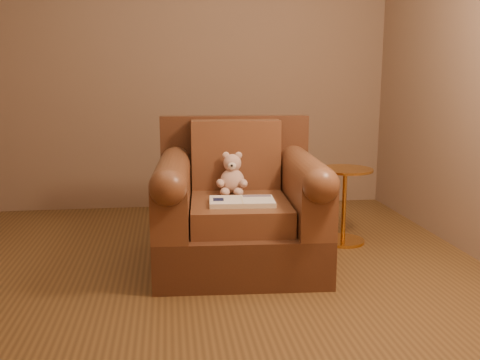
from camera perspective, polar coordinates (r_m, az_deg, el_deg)
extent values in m
plane|color=brown|center=(3.32, -5.82, -10.96)|extent=(4.00, 4.00, 0.00)
cube|color=#866952|center=(5.08, -6.93, 12.22)|extent=(4.00, 0.02, 2.70)
cube|color=#866952|center=(1.09, -3.41, 16.82)|extent=(4.00, 0.02, 2.70)
cube|color=#4E2C1A|center=(3.57, -0.12, -6.72)|extent=(1.13, 1.08, 0.30)
cube|color=#4E2C1A|center=(3.90, -0.58, 2.03)|extent=(1.07, 0.17, 0.66)
cube|color=brown|center=(3.46, -0.06, -3.38)|extent=(0.66, 0.78, 0.16)
cube|color=brown|center=(3.76, -0.45, 2.75)|extent=(0.63, 0.21, 0.48)
cube|color=brown|center=(3.43, -7.17, -2.02)|extent=(0.27, 0.92, 0.34)
cube|color=brown|center=(3.49, 6.94, -1.79)|extent=(0.27, 0.92, 0.34)
cylinder|color=brown|center=(3.40, -7.24, 0.78)|extent=(0.27, 0.92, 0.21)
cylinder|color=brown|center=(3.46, 7.00, 0.96)|extent=(0.27, 0.92, 0.21)
ellipsoid|color=#D5AA95|center=(3.62, -0.83, -0.13)|extent=(0.17, 0.15, 0.18)
sphere|color=#D5AA95|center=(3.61, -0.83, 1.82)|extent=(0.12, 0.12, 0.12)
ellipsoid|color=#D5AA95|center=(3.61, -1.51, 2.64)|extent=(0.05, 0.03, 0.05)
ellipsoid|color=#D5AA95|center=(3.60, -0.15, 2.64)|extent=(0.05, 0.03, 0.05)
ellipsoid|color=beige|center=(3.55, -0.86, 1.49)|extent=(0.06, 0.04, 0.05)
sphere|color=black|center=(3.53, -0.88, 1.55)|extent=(0.02, 0.02, 0.02)
ellipsoid|color=#D5AA95|center=(3.55, -2.11, -0.35)|extent=(0.06, 0.11, 0.06)
ellipsoid|color=#D5AA95|center=(3.55, 0.37, -0.36)|extent=(0.06, 0.11, 0.06)
ellipsoid|color=#D5AA95|center=(3.53, -1.62, -1.29)|extent=(0.07, 0.11, 0.06)
ellipsoid|color=#D5AA95|center=(3.53, -0.16, -1.29)|extent=(0.07, 0.11, 0.06)
cube|color=beige|center=(3.31, 0.20, -2.35)|extent=(0.42, 0.27, 0.03)
cube|color=white|center=(3.31, -1.54, -2.11)|extent=(0.21, 0.26, 0.00)
cube|color=white|center=(3.32, 1.93, -2.06)|extent=(0.21, 0.26, 0.00)
cube|color=beige|center=(3.31, 0.20, -2.07)|extent=(0.03, 0.24, 0.00)
cube|color=#0F1638|center=(3.30, -2.33, -2.08)|extent=(0.07, 0.09, 0.00)
cube|color=slate|center=(3.40, 1.80, -1.70)|extent=(0.18, 0.06, 0.00)
cylinder|color=gold|center=(4.15, 10.89, -6.37)|extent=(0.32, 0.32, 0.02)
cylinder|color=gold|center=(4.08, 11.03, -2.72)|extent=(0.03, 0.03, 0.53)
cylinder|color=gold|center=(4.02, 11.17, 1.09)|extent=(0.41, 0.41, 0.02)
cylinder|color=gold|center=(4.02, 11.17, 0.90)|extent=(0.03, 0.03, 0.02)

